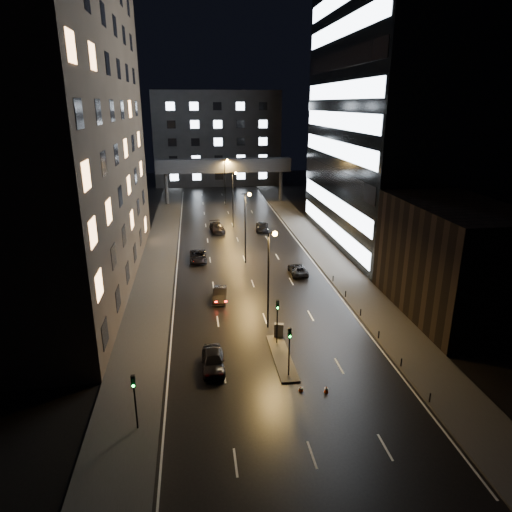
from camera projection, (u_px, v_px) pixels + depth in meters
The scene contains 26 objects.
ground at pixel (237, 239), 76.64m from camera, with size 160.00×160.00×0.00m, color black.
sidewalk_left at pixel (160, 251), 70.32m from camera, with size 5.00×110.00×0.15m, color #383533.
sidewalk_right at pixel (318, 245), 73.52m from camera, with size 5.00×110.00×0.15m, color #383533.
building_left at pixel (54, 119), 52.36m from camera, with size 15.00×48.00×40.00m, color #2D2319.
building_right_low at pixel (453, 260), 48.18m from camera, with size 10.00×18.00×12.00m, color black.
building_right_glass at pixel (403, 98), 68.93m from camera, with size 20.00×36.00×45.00m, color black.
building_far at pixel (217, 138), 127.14m from camera, with size 34.00×14.00×25.00m, color #333335.
skybridge at pixel (224, 166), 102.16m from camera, with size 30.00×3.00×10.00m.
median_island at pixel (282, 357), 40.96m from camera, with size 1.60×8.00×0.15m, color #383533.
traffic_signal_near at pixel (277, 315), 42.34m from camera, with size 0.28×0.34×4.40m.
traffic_signal_far at pixel (289, 344), 37.18m from camera, with size 0.28×0.34×4.40m.
traffic_signal_corner at pixel (134, 394), 31.01m from camera, with size 0.28×0.34×4.40m.
bollard_row at pixel (369, 324), 46.34m from camera, with size 0.12×25.12×0.90m.
streetlight_near at pixel (270, 267), 44.54m from camera, with size 1.45×0.50×10.15m.
streetlight_mid_a at pixel (246, 219), 63.32m from camera, with size 1.45×0.50×10.15m.
streetlight_mid_b at pixel (234, 192), 82.11m from camera, with size 1.45×0.50×10.15m.
streetlight_far at pixel (226, 176), 100.89m from camera, with size 1.45×0.50×10.15m.
car_away_a at pixel (213, 360), 39.08m from camera, with size 1.91×4.74×1.61m, color black.
car_away_b at pixel (220, 294), 52.80m from camera, with size 1.51×4.33×1.43m, color black.
car_away_c at pixel (198, 256), 65.83m from camera, with size 2.39×5.19×1.44m, color black.
car_away_d at pixel (217, 227), 80.89m from camera, with size 2.21×5.44×1.58m, color black.
car_toward_a at pixel (298, 270), 60.88m from camera, with size 2.12×4.59×1.28m, color black.
car_toward_b at pixel (262, 226), 81.88m from camera, with size 2.20×5.40×1.57m, color black.
utility_cabinet at pixel (279, 330), 44.22m from camera, with size 0.88×0.49×1.36m, color #454547.
cone_a at pixel (326, 389), 36.00m from camera, with size 0.37×0.37×0.56m, color #FF4D0D.
cone_b at pixel (301, 388), 36.19m from camera, with size 0.39×0.39×0.45m, color #D6440B.
Camera 1 is at (-6.87, -33.30, 21.73)m, focal length 32.00 mm.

